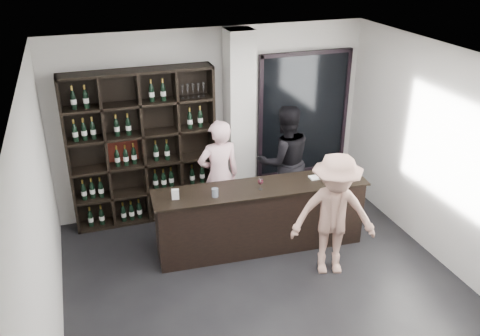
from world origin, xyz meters
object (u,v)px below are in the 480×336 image
object	(u,v)px
taster_pink	(219,176)
taster_black	(284,161)
tasting_counter	(261,217)
wine_shelf	(143,148)
customer	(334,215)

from	to	relation	value
taster_pink	taster_black	size ratio (longest dim) A/B	0.96
tasting_counter	taster_black	distance (m)	1.16
wine_shelf	taster_pink	size ratio (longest dim) A/B	1.37
tasting_counter	taster_black	world-z (taller)	taster_black
customer	wine_shelf	bearing A→B (deg)	151.12
wine_shelf	customer	world-z (taller)	wine_shelf
taster_pink	customer	distance (m)	1.87
taster_pink	taster_black	distance (m)	1.11
tasting_counter	customer	size ratio (longest dim) A/B	1.76
customer	tasting_counter	bearing A→B (deg)	147.63
wine_shelf	tasting_counter	world-z (taller)	wine_shelf
taster_black	customer	distance (m)	1.64
customer	taster_pink	bearing A→B (deg)	142.79
wine_shelf	taster_black	xyz separation A→B (m)	(2.10, -0.52, -0.29)
taster_black	customer	bearing A→B (deg)	92.62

